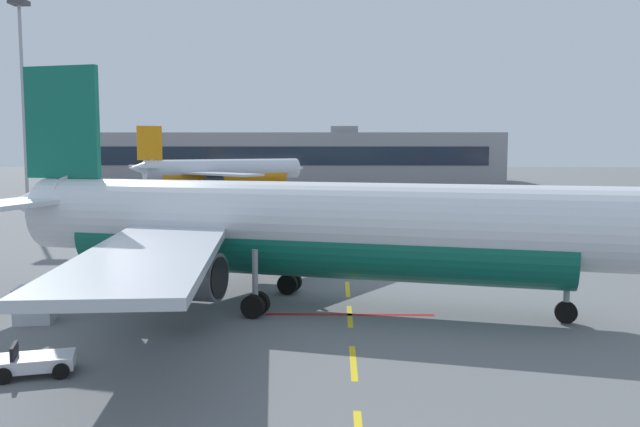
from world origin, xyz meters
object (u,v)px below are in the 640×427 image
airliner_foreground (300,227)px  airliner_far_center (222,171)px  apron_light_mast_near (22,83)px  uld_cargo_container (35,305)px

airliner_foreground → airliner_far_center: airliner_foreground is taller
apron_light_mast_near → uld_cargo_container: bearing=-64.7°
airliner_far_center → apron_light_mast_near: size_ratio=1.26×
uld_cargo_container → apron_light_mast_near: size_ratio=0.08×
airliner_foreground → airliner_far_center: (-17.80, 80.89, -0.35)m
airliner_foreground → uld_cargo_container: airliner_foreground is taller
uld_cargo_container → airliner_far_center: bearing=94.0°
airliner_far_center → uld_cargo_container: bearing=-86.0°
airliner_far_center → uld_cargo_container: size_ratio=16.12×
airliner_far_center → apron_light_mast_near: (-14.99, -39.90, 11.23)m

